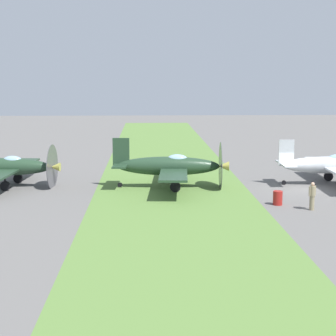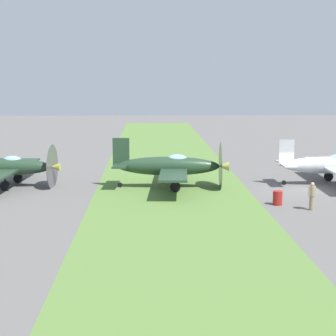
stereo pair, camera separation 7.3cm
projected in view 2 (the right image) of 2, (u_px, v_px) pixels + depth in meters
ground_plane at (298, 188)px, 40.90m from camera, size 160.00×160.00×0.00m
grass_verge at (172, 189)px, 40.56m from camera, size 120.00×11.00×0.01m
airplane_lead at (331, 165)px, 42.11m from camera, size 10.00×7.96×3.59m
airplane_wingman at (170, 166)px, 40.95m from camera, size 10.76×8.51×3.83m
airplane_trail at (7, 167)px, 41.31m from camera, size 10.10×7.99×3.59m
ground_crew_chief at (312, 195)px, 34.08m from camera, size 0.41×0.53×1.73m
fuel_drum at (278, 198)px, 35.52m from camera, size 0.60×0.60×0.90m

